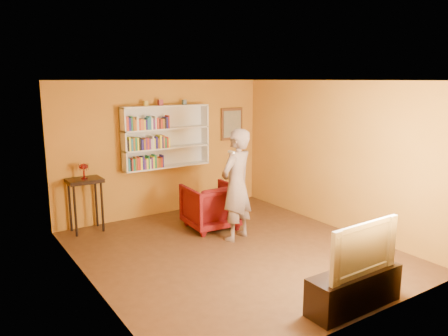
{
  "coord_description": "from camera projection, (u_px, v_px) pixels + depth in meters",
  "views": [
    {
      "loc": [
        -3.78,
        -5.44,
        2.72
      ],
      "look_at": [
        0.31,
        0.75,
        1.2
      ],
      "focal_mm": 35.0,
      "sensor_mm": 36.0,
      "label": 1
    }
  ],
  "objects": [
    {
      "name": "room_shell",
      "position": [
        234.0,
        190.0,
        6.83
      ],
      "size": [
        5.3,
        5.8,
        2.88
      ],
      "color": "#442916",
      "rests_on": "ground"
    },
    {
      "name": "bookshelf",
      "position": [
        165.0,
        137.0,
        8.68
      ],
      "size": [
        1.8,
        0.29,
        1.23
      ],
      "color": "silver",
      "rests_on": "room_shell"
    },
    {
      "name": "books_row_lower",
      "position": [
        145.0,
        163.0,
        8.42
      ],
      "size": [
        0.73,
        0.19,
        0.26
      ],
      "color": "teal",
      "rests_on": "bookshelf"
    },
    {
      "name": "books_row_middle",
      "position": [
        147.0,
        143.0,
        8.38
      ],
      "size": [
        0.88,
        0.19,
        0.27
      ],
      "color": "black",
      "rests_on": "bookshelf"
    },
    {
      "name": "books_row_upper",
      "position": [
        146.0,
        124.0,
        8.3
      ],
      "size": [
        0.88,
        0.19,
        0.27
      ],
      "color": "red",
      "rests_on": "bookshelf"
    },
    {
      "name": "ornament_left",
      "position": [
        146.0,
        104.0,
        8.27
      ],
      "size": [
        0.07,
        0.07,
        0.1
      ],
      "primitive_type": "cube",
      "color": "gold",
      "rests_on": "bookshelf"
    },
    {
      "name": "ornament_centre",
      "position": [
        160.0,
        103.0,
        8.44
      ],
      "size": [
        0.08,
        0.08,
        0.12
      ],
      "primitive_type": "cube",
      "color": "maroon",
      "rests_on": "bookshelf"
    },
    {
      "name": "ornament_right",
      "position": [
        184.0,
        102.0,
        8.72
      ],
      "size": [
        0.07,
        0.07,
        0.1
      ],
      "primitive_type": "cube",
      "color": "#486379",
      "rests_on": "bookshelf"
    },
    {
      "name": "framed_painting",
      "position": [
        232.0,
        124.0,
        9.58
      ],
      "size": [
        0.55,
        0.05,
        0.7
      ],
      "color": "#573118",
      "rests_on": "room_shell"
    },
    {
      "name": "console_table",
      "position": [
        85.0,
        188.0,
        7.8
      ],
      "size": [
        0.6,
        0.46,
        0.98
      ],
      "color": "black",
      "rests_on": "ground"
    },
    {
      "name": "ruby_lustre",
      "position": [
        84.0,
        168.0,
        7.72
      ],
      "size": [
        0.17,
        0.16,
        0.27
      ],
      "color": "maroon",
      "rests_on": "console_table"
    },
    {
      "name": "armchair",
      "position": [
        211.0,
        206.0,
        8.06
      ],
      "size": [
        0.95,
        0.98,
        0.83
      ],
      "primitive_type": "imported",
      "rotation": [
        0.0,
        0.0,
        3.07
      ],
      "color": "#4B050B",
      "rests_on": "ground"
    },
    {
      "name": "person",
      "position": [
        236.0,
        185.0,
        7.39
      ],
      "size": [
        0.82,
        0.67,
        1.92
      ],
      "primitive_type": "imported",
      "rotation": [
        0.0,
        0.0,
        3.5
      ],
      "color": "#735F54",
      "rests_on": "ground"
    },
    {
      "name": "game_remote",
      "position": [
        231.0,
        152.0,
        6.91
      ],
      "size": [
        0.04,
        0.15,
        0.04
      ],
      "primitive_type": "cube",
      "color": "silver",
      "rests_on": "person"
    },
    {
      "name": "tv_cabinet",
      "position": [
        354.0,
        289.0,
        5.26
      ],
      "size": [
        1.3,
        0.39,
        0.46
      ],
      "primitive_type": "cube",
      "color": "black",
      "rests_on": "ground"
    },
    {
      "name": "television",
      "position": [
        357.0,
        246.0,
        5.15
      ],
      "size": [
        1.12,
        0.17,
        0.64
      ],
      "primitive_type": "imported",
      "rotation": [
        0.0,
        0.0,
        0.02
      ],
      "color": "black",
      "rests_on": "tv_cabinet"
    }
  ]
}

